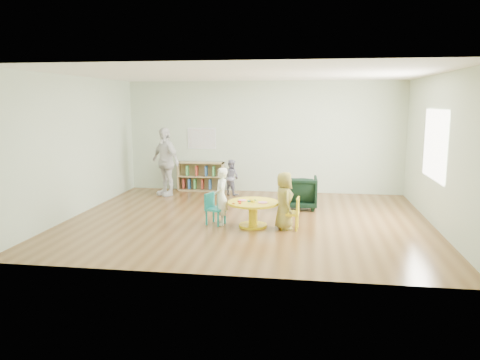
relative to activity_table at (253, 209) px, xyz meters
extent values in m
plane|color=brown|center=(-0.17, 0.47, -0.33)|extent=(7.00, 7.00, 0.00)
cube|color=white|center=(-0.17, 0.47, 2.42)|extent=(7.00, 6.00, 0.10)
cube|color=#B5C9AC|center=(-0.17, 3.47, 1.07)|extent=(7.00, 0.10, 2.80)
cube|color=#B5C9AC|center=(-0.17, -2.53, 1.07)|extent=(7.00, 0.10, 2.80)
cube|color=#B5C9AC|center=(-3.67, 0.47, 1.07)|extent=(0.10, 6.00, 2.80)
cube|color=#B5C9AC|center=(3.33, 0.47, 1.07)|extent=(0.10, 6.00, 2.80)
cube|color=white|center=(3.31, 0.77, 1.17)|extent=(0.02, 1.60, 1.30)
cylinder|color=yellow|center=(0.00, 0.00, -0.11)|extent=(0.17, 0.17, 0.43)
cylinder|color=yellow|center=(0.00, 0.00, -0.30)|extent=(0.52, 0.52, 0.04)
cylinder|color=yellow|center=(0.00, 0.00, 0.12)|extent=(0.94, 0.94, 0.04)
cylinder|color=pink|center=(-0.21, 0.05, 0.15)|extent=(0.15, 0.15, 0.02)
cylinder|color=pink|center=(0.19, -0.08, 0.15)|extent=(0.17, 0.17, 0.02)
cylinder|color=yellow|center=(-0.02, -0.02, 0.17)|extent=(0.11, 0.12, 0.04)
cylinder|color=#147536|center=(-0.08, -0.08, 0.17)|extent=(0.05, 0.05, 0.02)
cylinder|color=#147536|center=(0.04, 0.04, 0.17)|extent=(0.05, 0.05, 0.02)
cube|color=red|center=(-0.25, -0.04, 0.15)|extent=(0.07, 0.07, 0.02)
cube|color=orange|center=(-0.33, -0.24, 0.15)|extent=(0.06, 0.06, 0.02)
cube|color=#172DAD|center=(-0.07, 0.00, 0.15)|extent=(0.06, 0.06, 0.02)
cube|color=#147536|center=(-0.05, 0.02, 0.15)|extent=(0.05, 0.05, 0.02)
cube|color=red|center=(-0.22, -0.19, 0.15)|extent=(0.06, 0.06, 0.02)
cube|color=teal|center=(-0.71, 0.05, -0.03)|extent=(0.41, 0.41, 0.04)
cube|color=teal|center=(-0.84, 0.09, 0.13)|extent=(0.14, 0.31, 0.28)
cylinder|color=teal|center=(-0.79, 0.21, -0.19)|extent=(0.04, 0.04, 0.28)
cylinder|color=teal|center=(-0.88, -0.03, -0.19)|extent=(0.04, 0.04, 0.28)
cylinder|color=teal|center=(-0.55, 0.13, -0.19)|extent=(0.04, 0.04, 0.28)
cylinder|color=teal|center=(-0.64, -0.11, -0.19)|extent=(0.04, 0.04, 0.28)
cube|color=yellow|center=(0.69, -0.08, -0.03)|extent=(0.33, 0.33, 0.04)
cube|color=yellow|center=(0.82, -0.08, 0.13)|extent=(0.05, 0.32, 0.27)
cylinder|color=yellow|center=(0.81, -0.21, -0.19)|extent=(0.04, 0.04, 0.27)
cylinder|color=yellow|center=(0.82, 0.04, -0.19)|extent=(0.04, 0.04, 0.27)
cylinder|color=yellow|center=(0.55, -0.19, -0.19)|extent=(0.04, 0.04, 0.27)
cylinder|color=yellow|center=(0.57, 0.06, -0.19)|extent=(0.04, 0.04, 0.27)
cube|color=tan|center=(-2.35, 3.30, 0.05)|extent=(0.03, 0.30, 0.75)
cube|color=tan|center=(-1.18, 3.30, 0.05)|extent=(0.03, 0.30, 0.75)
cube|color=tan|center=(-1.77, 3.30, -0.31)|extent=(1.20, 0.30, 0.03)
cube|color=tan|center=(-1.77, 3.30, 0.41)|extent=(1.20, 0.30, 0.03)
cube|color=tan|center=(-1.77, 3.30, 0.05)|extent=(1.14, 0.28, 0.03)
cube|color=tan|center=(-1.77, 3.44, 0.05)|extent=(1.20, 0.02, 0.75)
cube|color=#A83C2C|center=(-2.22, 3.28, -0.15)|extent=(0.04, 0.18, 0.26)
cube|color=#346AB6|center=(-2.07, 3.28, -0.15)|extent=(0.04, 0.18, 0.26)
cube|color=#54B762|center=(-1.92, 3.28, -0.15)|extent=(0.04, 0.18, 0.26)
cube|color=#A83C2C|center=(-1.72, 3.28, -0.15)|extent=(0.04, 0.18, 0.26)
cube|color=#346AB6|center=(-1.52, 3.28, -0.15)|extent=(0.04, 0.18, 0.26)
cube|color=#54B762|center=(-2.12, 3.28, 0.20)|extent=(0.04, 0.18, 0.26)
cube|color=#A83C2C|center=(-1.87, 3.28, 0.20)|extent=(0.04, 0.18, 0.26)
cube|color=#346AB6|center=(-1.62, 3.28, 0.20)|extent=(0.04, 0.18, 0.26)
cube|color=#54B762|center=(-1.42, 3.28, 0.20)|extent=(0.04, 0.18, 0.26)
cube|color=white|center=(-1.77, 3.46, 1.02)|extent=(0.74, 0.01, 0.54)
cube|color=#D6482D|center=(-1.77, 3.45, 1.02)|extent=(0.70, 0.00, 0.50)
imported|color=black|center=(0.80, 1.65, 0.03)|extent=(0.77, 0.80, 0.71)
imported|color=white|center=(-0.61, 0.05, 0.21)|extent=(0.33, 0.44, 1.08)
imported|color=yellow|center=(0.58, -0.08, 0.20)|extent=(0.47, 0.59, 1.05)
imported|color=#1B1A41|center=(-0.90, 2.88, 0.12)|extent=(0.54, 0.50, 0.88)
imported|color=white|center=(-2.49, 2.60, 0.51)|extent=(1.03, 0.91, 1.67)
camera|label=1|loc=(1.01, -8.37, 1.98)|focal=35.00mm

